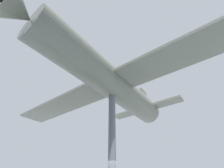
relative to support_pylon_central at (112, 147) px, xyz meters
The scene contains 2 objects.
support_pylon_central is the anchor object (origin of this frame).
suspended_airplane 4.20m from the support_pylon_central, 85.24° to the left, with size 21.13×13.54×3.24m.
Camera 1 is at (-4.52, 7.30, 1.31)m, focal length 24.00 mm.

